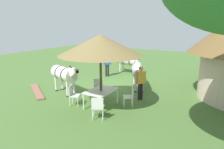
% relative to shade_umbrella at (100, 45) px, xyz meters
% --- Properties ---
extents(ground_plane, '(36.00, 36.00, 0.00)m').
position_rel_shade_umbrella_xyz_m(ground_plane, '(-2.74, -0.72, -2.69)').
color(ground_plane, '#4B6F33').
extents(shade_umbrella, '(3.47, 3.47, 3.12)m').
position_rel_shade_umbrella_xyz_m(shade_umbrella, '(0.00, 0.00, 0.00)').
color(shade_umbrella, '#4A381C').
rests_on(shade_umbrella, ground_plane).
extents(patio_dining_table, '(1.47, 1.04, 0.74)m').
position_rel_shade_umbrella_xyz_m(patio_dining_table, '(0.00, 0.00, -2.02)').
color(patio_dining_table, silver).
rests_on(patio_dining_table, ground_plane).
extents(patio_chair_near_lawn, '(0.59, 0.58, 0.90)m').
position_rel_shade_umbrella_xyz_m(patio_chair_near_lawn, '(-0.62, 1.09, -2.17)').
color(patio_chair_near_lawn, white).
rests_on(patio_chair_near_lawn, ground_plane).
extents(patio_chair_west_end, '(0.60, 0.61, 0.90)m').
position_rel_shade_umbrella_xyz_m(patio_chair_west_end, '(-0.98, -0.79, -2.17)').
color(patio_chair_west_end, silver).
rests_on(patio_chair_west_end, ground_plane).
extents(patio_chair_near_hut, '(0.57, 0.56, 0.90)m').
position_rel_shade_umbrella_xyz_m(patio_chair_near_hut, '(0.48, -1.16, -2.17)').
color(patio_chair_near_hut, silver).
rests_on(patio_chair_near_hut, ground_plane).
extents(patio_chair_east_end, '(0.57, 0.58, 0.90)m').
position_rel_shade_umbrella_xyz_m(patio_chair_east_end, '(1.12, 0.57, -2.17)').
color(patio_chair_east_end, silver).
rests_on(patio_chair_east_end, ground_plane).
extents(guest_beside_umbrella, '(0.50, 0.41, 1.62)m').
position_rel_shade_umbrella_xyz_m(guest_beside_umbrella, '(-1.63, 1.17, -1.71)').
color(guest_beside_umbrella, black).
rests_on(guest_beside_umbrella, ground_plane).
extents(standing_watcher, '(0.45, 0.48, 1.66)m').
position_rel_shade_umbrella_xyz_m(standing_watcher, '(-4.68, -2.51, -1.69)').
color(standing_watcher, '#252026').
rests_on(standing_watcher, ground_plane).
extents(zebra_nearest_camera, '(2.14, 1.34, 1.48)m').
position_rel_shade_umbrella_xyz_m(zebra_nearest_camera, '(-3.24, 0.38, -1.74)').
color(zebra_nearest_camera, silver).
rests_on(zebra_nearest_camera, ground_plane).
extents(zebra_by_umbrella, '(1.13, 2.17, 1.57)m').
position_rel_shade_umbrella_xyz_m(zebra_by_umbrella, '(-0.55, -2.57, -1.66)').
color(zebra_by_umbrella, silver).
rests_on(zebra_by_umbrella, ground_plane).
extents(zebra_toward_hut, '(0.93, 2.21, 1.50)m').
position_rel_shade_umbrella_xyz_m(zebra_toward_hut, '(-6.20, -1.69, -1.72)').
color(zebra_toward_hut, silver).
rests_on(zebra_toward_hut, ground_plane).
extents(brick_patio_kerb, '(1.82, 2.55, 0.08)m').
position_rel_shade_umbrella_xyz_m(brick_patio_kerb, '(0.05, -4.04, -2.65)').
color(brick_patio_kerb, '#95624C').
rests_on(brick_patio_kerb, ground_plane).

